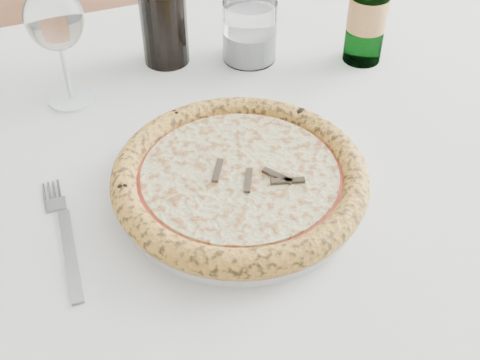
{
  "coord_description": "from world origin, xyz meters",
  "views": [
    {
      "loc": [
        -0.11,
        -0.83,
        1.26
      ],
      "look_at": [
        0.11,
        -0.34,
        0.78
      ],
      "focal_mm": 45.0,
      "sensor_mm": 36.0,
      "label": 1
    }
  ],
  "objects_px": {
    "pizza": "(240,176)",
    "wine_glass": "(55,20)",
    "chair_far": "(98,46)",
    "plate": "(240,187)",
    "dining_table": "(212,191)",
    "beer_bottle": "(369,4)",
    "tumbler": "(250,35)"
  },
  "relations": [
    {
      "from": "pizza",
      "to": "wine_glass",
      "type": "bearing_deg",
      "value": 117.43
    },
    {
      "from": "chair_far",
      "to": "wine_glass",
      "type": "relative_size",
      "value": 5.23
    },
    {
      "from": "chair_far",
      "to": "plate",
      "type": "bearing_deg",
      "value": -89.23
    },
    {
      "from": "pizza",
      "to": "wine_glass",
      "type": "xyz_separation_m",
      "value": [
        -0.15,
        0.28,
        0.1
      ]
    },
    {
      "from": "plate",
      "to": "pizza",
      "type": "height_order",
      "value": "pizza"
    },
    {
      "from": "dining_table",
      "to": "chair_far",
      "type": "xyz_separation_m",
      "value": [
        -0.01,
        0.74,
        -0.14
      ]
    },
    {
      "from": "plate",
      "to": "chair_far",
      "type": "bearing_deg",
      "value": 90.77
    },
    {
      "from": "chair_far",
      "to": "plate",
      "type": "relative_size",
      "value": 3.17
    },
    {
      "from": "beer_bottle",
      "to": "dining_table",
      "type": "bearing_deg",
      "value": -159.83
    },
    {
      "from": "beer_bottle",
      "to": "wine_glass",
      "type": "bearing_deg",
      "value": 171.2
    },
    {
      "from": "plate",
      "to": "pizza",
      "type": "bearing_deg",
      "value": 160.64
    },
    {
      "from": "beer_bottle",
      "to": "plate",
      "type": "bearing_deg",
      "value": -145.25
    },
    {
      "from": "wine_glass",
      "to": "tumbler",
      "type": "bearing_deg",
      "value": 0.97
    },
    {
      "from": "dining_table",
      "to": "plate",
      "type": "bearing_deg",
      "value": -90.0
    },
    {
      "from": "chair_far",
      "to": "tumbler",
      "type": "height_order",
      "value": "chair_far"
    },
    {
      "from": "chair_far",
      "to": "pizza",
      "type": "height_order",
      "value": "chair_far"
    },
    {
      "from": "plate",
      "to": "pizza",
      "type": "distance_m",
      "value": 0.02
    },
    {
      "from": "wine_glass",
      "to": "beer_bottle",
      "type": "height_order",
      "value": "beer_bottle"
    },
    {
      "from": "dining_table",
      "to": "plate",
      "type": "xyz_separation_m",
      "value": [
        0.0,
        -0.1,
        0.09
      ]
    },
    {
      "from": "dining_table",
      "to": "plate",
      "type": "distance_m",
      "value": 0.14
    },
    {
      "from": "tumbler",
      "to": "plate",
      "type": "bearing_deg",
      "value": -116.28
    },
    {
      "from": "plate",
      "to": "pizza",
      "type": "xyz_separation_m",
      "value": [
        -0.0,
        0.0,
        0.02
      ]
    },
    {
      "from": "wine_glass",
      "to": "beer_bottle",
      "type": "distance_m",
      "value": 0.46
    },
    {
      "from": "chair_far",
      "to": "beer_bottle",
      "type": "bearing_deg",
      "value": -62.98
    },
    {
      "from": "wine_glass",
      "to": "dining_table",
      "type": "bearing_deg",
      "value": -51.23
    },
    {
      "from": "tumbler",
      "to": "beer_bottle",
      "type": "bearing_deg",
      "value": -24.55
    },
    {
      "from": "dining_table",
      "to": "beer_bottle",
      "type": "bearing_deg",
      "value": 20.17
    },
    {
      "from": "tumbler",
      "to": "chair_far",
      "type": "bearing_deg",
      "value": 105.63
    },
    {
      "from": "dining_table",
      "to": "pizza",
      "type": "bearing_deg",
      "value": -90.01
    },
    {
      "from": "wine_glass",
      "to": "tumbler",
      "type": "height_order",
      "value": "wine_glass"
    },
    {
      "from": "wine_glass",
      "to": "tumbler",
      "type": "relative_size",
      "value": 1.86
    },
    {
      "from": "wine_glass",
      "to": "beer_bottle",
      "type": "bearing_deg",
      "value": -8.8
    }
  ]
}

